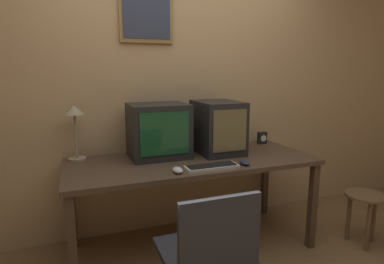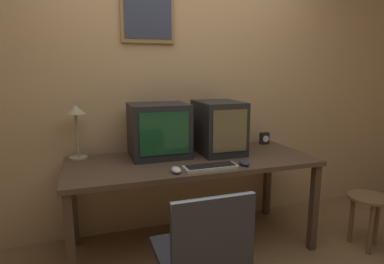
# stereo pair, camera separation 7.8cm
# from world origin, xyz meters

# --- Properties ---
(wall_back) EXTENTS (8.00, 0.08, 2.60)m
(wall_back) POSITION_xyz_m (-0.00, 1.37, 1.30)
(wall_back) COLOR tan
(wall_back) RESTS_ON ground_plane
(desk) EXTENTS (1.92, 0.79, 0.75)m
(desk) POSITION_xyz_m (0.00, 0.89, 0.68)
(desk) COLOR #4C3828
(desk) RESTS_ON ground_plane
(monitor_left) EXTENTS (0.46, 0.39, 0.43)m
(monitor_left) POSITION_xyz_m (-0.22, 1.07, 0.96)
(monitor_left) COLOR black
(monitor_left) RESTS_ON desk
(monitor_right) EXTENTS (0.35, 0.46, 0.43)m
(monitor_right) POSITION_xyz_m (0.28, 1.03, 0.97)
(monitor_right) COLOR black
(monitor_right) RESTS_ON desk
(keyboard_main) EXTENTS (0.38, 0.13, 0.03)m
(keyboard_main) POSITION_xyz_m (0.05, 0.62, 0.76)
(keyboard_main) COLOR beige
(keyboard_main) RESTS_ON desk
(mouse_near_keyboard) EXTENTS (0.06, 0.11, 0.04)m
(mouse_near_keyboard) POSITION_xyz_m (0.31, 0.61, 0.77)
(mouse_near_keyboard) COLOR #282D3D
(mouse_near_keyboard) RESTS_ON desk
(mouse_far_corner) EXTENTS (0.06, 0.11, 0.04)m
(mouse_far_corner) POSITION_xyz_m (-0.21, 0.61, 0.77)
(mouse_far_corner) COLOR silver
(mouse_far_corner) RESTS_ON desk
(desk_clock) EXTENTS (0.08, 0.05, 0.11)m
(desk_clock) POSITION_xyz_m (0.82, 1.18, 0.80)
(desk_clock) COLOR black
(desk_clock) RESTS_ON desk
(desk_lamp) EXTENTS (0.15, 0.15, 0.43)m
(desk_lamp) POSITION_xyz_m (-0.85, 1.19, 1.07)
(desk_lamp) COLOR tan
(desk_lamp) RESTS_ON desk
(side_stool) EXTENTS (0.32, 0.32, 0.44)m
(side_stool) POSITION_xyz_m (1.35, 0.44, 0.33)
(side_stool) COLOR brown
(side_stool) RESTS_ON ground_plane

